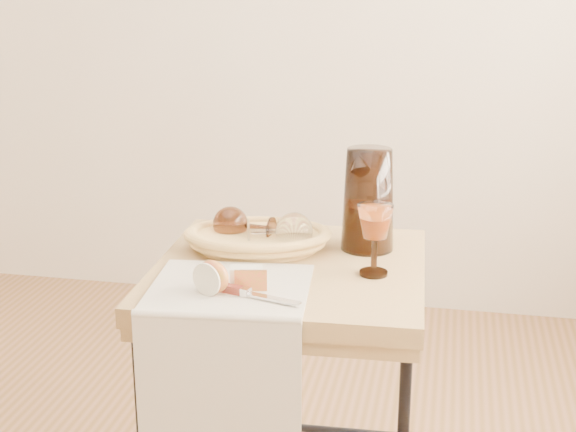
% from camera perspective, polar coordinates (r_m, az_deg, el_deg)
% --- Properties ---
extents(side_table, '(0.62, 0.62, 0.76)m').
position_cam_1_polar(side_table, '(2.01, 0.12, -13.65)').
color(side_table, brown).
rests_on(side_table, floor).
extents(tea_towel, '(0.36, 0.33, 0.01)m').
position_cam_1_polar(tea_towel, '(1.71, -4.09, -5.04)').
color(tea_towel, beige).
rests_on(tea_towel, side_table).
extents(bread_basket, '(0.34, 0.27, 0.05)m').
position_cam_1_polar(bread_basket, '(1.92, -2.13, -1.73)').
color(bread_basket, '#B07141').
rests_on(bread_basket, side_table).
extents(goblet_lying_a, '(0.15, 0.11, 0.08)m').
position_cam_1_polar(goblet_lying_a, '(1.93, -2.82, -0.70)').
color(goblet_lying_a, '#56311E').
rests_on(goblet_lying_a, bread_basket).
extents(goblet_lying_b, '(0.16, 0.12, 0.09)m').
position_cam_1_polar(goblet_lying_b, '(1.89, -0.94, -1.07)').
color(goblet_lying_b, white).
rests_on(goblet_lying_b, bread_basket).
extents(pitcher, '(0.24, 0.29, 0.28)m').
position_cam_1_polar(pitcher, '(1.92, 5.61, 1.15)').
color(pitcher, black).
rests_on(pitcher, side_table).
extents(wine_goblet, '(0.10, 0.10, 0.16)m').
position_cam_1_polar(wine_goblet, '(1.76, 6.06, -1.65)').
color(wine_goblet, white).
rests_on(wine_goblet, side_table).
extents(apple_half, '(0.08, 0.06, 0.07)m').
position_cam_1_polar(apple_half, '(1.67, -5.23, -4.21)').
color(apple_half, '#B6212B').
rests_on(apple_half, tea_towel).
extents(apple_wedge, '(0.07, 0.05, 0.04)m').
position_cam_1_polar(apple_wedge, '(1.69, -2.93, -4.29)').
color(apple_wedge, beige).
rests_on(apple_wedge, tea_towel).
extents(table_knife, '(0.20, 0.08, 0.02)m').
position_cam_1_polar(table_knife, '(1.65, -2.74, -5.35)').
color(table_knife, silver).
rests_on(table_knife, tea_towel).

